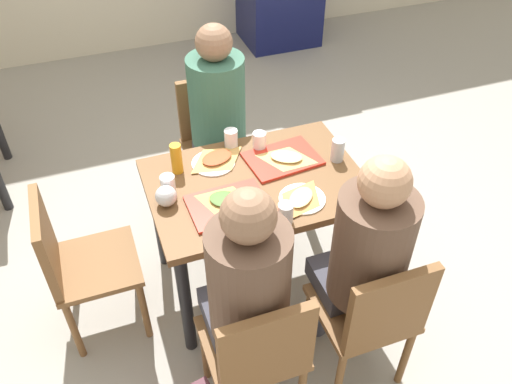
# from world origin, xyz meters

# --- Properties ---
(ground_plane) EXTENTS (10.00, 10.00, 0.02)m
(ground_plane) POSITION_xyz_m (0.00, 0.00, -0.01)
(ground_plane) COLOR #9E998E
(main_table) EXTENTS (1.05, 0.73, 0.73)m
(main_table) POSITION_xyz_m (0.00, 0.00, 0.62)
(main_table) COLOR brown
(main_table) RESTS_ON ground_plane
(chair_near_left) EXTENTS (0.40, 0.40, 0.85)m
(chair_near_left) POSITION_xyz_m (-0.26, -0.75, 0.50)
(chair_near_left) COLOR brown
(chair_near_left) RESTS_ON ground_plane
(chair_near_right) EXTENTS (0.40, 0.40, 0.85)m
(chair_near_right) POSITION_xyz_m (0.26, -0.75, 0.50)
(chair_near_right) COLOR brown
(chair_near_right) RESTS_ON ground_plane
(chair_far_side) EXTENTS (0.40, 0.40, 0.85)m
(chair_far_side) POSITION_xyz_m (0.00, 0.75, 0.50)
(chair_far_side) COLOR brown
(chair_far_side) RESTS_ON ground_plane
(chair_left_end) EXTENTS (0.40, 0.40, 0.85)m
(chair_left_end) POSITION_xyz_m (-0.91, 0.00, 0.50)
(chair_left_end) COLOR brown
(chair_left_end) RESTS_ON ground_plane
(person_in_red) EXTENTS (0.32, 0.42, 1.26)m
(person_in_red) POSITION_xyz_m (-0.26, -0.61, 0.74)
(person_in_red) COLOR #383842
(person_in_red) RESTS_ON ground_plane
(person_in_brown_jacket) EXTENTS (0.32, 0.42, 1.26)m
(person_in_brown_jacket) POSITION_xyz_m (0.26, -0.61, 0.74)
(person_in_brown_jacket) COLOR #383842
(person_in_brown_jacket) RESTS_ON ground_plane
(person_far_side) EXTENTS (0.32, 0.42, 1.26)m
(person_far_side) POSITION_xyz_m (-0.00, 0.61, 0.74)
(person_far_side) COLOR #383842
(person_far_side) RESTS_ON ground_plane
(tray_red_near) EXTENTS (0.37, 0.27, 0.02)m
(tray_red_near) POSITION_xyz_m (-0.18, -0.13, 0.74)
(tray_red_near) COLOR red
(tray_red_near) RESTS_ON main_table
(tray_red_far) EXTENTS (0.38, 0.29, 0.02)m
(tray_red_far) POSITION_xyz_m (0.18, 0.11, 0.74)
(tray_red_far) COLOR red
(tray_red_far) RESTS_ON main_table
(paper_plate_center) EXTENTS (0.22, 0.22, 0.01)m
(paper_plate_center) POSITION_xyz_m (-0.16, 0.20, 0.74)
(paper_plate_center) COLOR white
(paper_plate_center) RESTS_ON main_table
(paper_plate_near_edge) EXTENTS (0.22, 0.22, 0.01)m
(paper_plate_near_edge) POSITION_xyz_m (0.16, -0.20, 0.74)
(paper_plate_near_edge) COLOR white
(paper_plate_near_edge) RESTS_ON main_table
(pizza_slice_a) EXTENTS (0.28, 0.26, 0.02)m
(pizza_slice_a) POSITION_xyz_m (-0.19, -0.11, 0.76)
(pizza_slice_a) COLOR tan
(pizza_slice_a) RESTS_ON tray_red_near
(pizza_slice_b) EXTENTS (0.27, 0.25, 0.02)m
(pizza_slice_b) POSITION_xyz_m (0.20, 0.09, 0.76)
(pizza_slice_b) COLOR #DBAD60
(pizza_slice_b) RESTS_ON tray_red_far
(pizza_slice_c) EXTENTS (0.28, 0.24, 0.02)m
(pizza_slice_c) POSITION_xyz_m (-0.13, 0.22, 0.75)
(pizza_slice_c) COLOR tan
(pizza_slice_c) RESTS_ON paper_plate_center
(pizza_slice_d) EXTENTS (0.26, 0.25, 0.02)m
(pizza_slice_d) POSITION_xyz_m (0.15, -0.21, 0.75)
(pizza_slice_d) COLOR #C68C47
(pizza_slice_d) RESTS_ON paper_plate_near_edge
(plastic_cup_a) EXTENTS (0.07, 0.07, 0.10)m
(plastic_cup_a) POSITION_xyz_m (-0.03, 0.31, 0.78)
(plastic_cup_a) COLOR white
(plastic_cup_a) RESTS_ON main_table
(plastic_cup_b) EXTENTS (0.07, 0.07, 0.10)m
(plastic_cup_b) POSITION_xyz_m (0.03, -0.31, 0.78)
(plastic_cup_b) COLOR white
(plastic_cup_b) RESTS_ON main_table
(plastic_cup_c) EXTENTS (0.07, 0.07, 0.10)m
(plastic_cup_c) POSITION_xyz_m (-0.42, 0.05, 0.78)
(plastic_cup_c) COLOR white
(plastic_cup_c) RESTS_ON main_table
(plastic_cup_d) EXTENTS (0.07, 0.07, 0.10)m
(plastic_cup_d) POSITION_xyz_m (0.10, 0.24, 0.78)
(plastic_cup_d) COLOR white
(plastic_cup_d) RESTS_ON main_table
(soda_can) EXTENTS (0.07, 0.07, 0.12)m
(soda_can) POSITION_xyz_m (0.44, 0.02, 0.79)
(soda_can) COLOR #B7BCC6
(soda_can) RESTS_ON main_table
(condiment_bottle) EXTENTS (0.06, 0.06, 0.16)m
(condiment_bottle) POSITION_xyz_m (-0.34, 0.20, 0.81)
(condiment_bottle) COLOR orange
(condiment_bottle) RESTS_ON main_table
(foil_bundle) EXTENTS (0.10, 0.10, 0.10)m
(foil_bundle) POSITION_xyz_m (-0.44, -0.02, 0.78)
(foil_bundle) COLOR silver
(foil_bundle) RESTS_ON main_table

